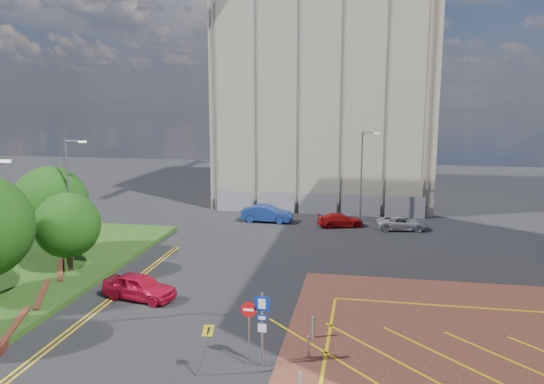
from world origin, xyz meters
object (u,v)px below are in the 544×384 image
(car_blue_back, at_px, (267,214))
(car_silver_back, at_px, (402,223))
(sign_cluster, at_px, (257,322))
(car_red_left, at_px, (139,286))
(lamp_back, at_px, (362,173))
(warning_sign, at_px, (205,344))
(car_red_back, at_px, (340,220))
(lamp_left_far, at_px, (70,195))
(tree_c, at_px, (67,225))
(tree_d, at_px, (51,203))

(car_blue_back, relative_size, car_silver_back, 1.09)
(sign_cluster, bearing_deg, car_red_left, 142.31)
(lamp_back, distance_m, warning_sign, 28.95)
(sign_cluster, relative_size, car_red_back, 0.82)
(lamp_left_far, height_order, sign_cluster, lamp_left_far)
(lamp_back, xyz_separation_m, car_red_left, (-11.67, -20.92, -3.65))
(lamp_back, bearing_deg, car_red_left, -119.16)
(lamp_left_far, bearing_deg, sign_cluster, -36.82)
(tree_c, relative_size, car_blue_back, 1.09)
(lamp_back, height_order, car_red_back, lamp_back)
(tree_c, xyz_separation_m, lamp_left_far, (-0.92, 2.00, 1.47))
(lamp_left_far, xyz_separation_m, sign_cluster, (14.72, -11.02, -2.71))
(tree_d, xyz_separation_m, warning_sign, (14.97, -13.25, -2.44))
(tree_c, distance_m, car_red_back, 22.41)
(car_red_left, distance_m, car_red_back, 21.04)
(tree_d, bearing_deg, car_red_left, -33.61)
(lamp_left_far, relative_size, car_red_back, 2.04)
(warning_sign, bearing_deg, lamp_left_far, 136.46)
(car_blue_back, distance_m, car_silver_back, 11.64)
(car_red_left, bearing_deg, lamp_left_far, 65.83)
(tree_d, distance_m, car_blue_back, 18.35)
(car_red_back, bearing_deg, car_red_left, 133.65)
(lamp_back, relative_size, car_silver_back, 1.94)
(sign_cluster, height_order, car_silver_back, sign_cluster)
(tree_d, relative_size, car_blue_back, 1.35)
(lamp_left_far, distance_m, car_blue_back, 17.96)
(sign_cluster, relative_size, warning_sign, 1.42)
(tree_c, height_order, car_silver_back, tree_c)
(tree_d, height_order, lamp_left_far, lamp_left_far)
(lamp_back, xyz_separation_m, sign_cluster, (-3.78, -27.02, -2.41))
(warning_sign, bearing_deg, car_red_back, 81.42)
(lamp_back, relative_size, car_red_left, 1.93)
(car_red_left, height_order, car_silver_back, car_red_left)
(tree_c, height_order, lamp_left_far, lamp_left_far)
(lamp_back, relative_size, warning_sign, 3.56)
(warning_sign, height_order, car_blue_back, warning_sign)
(tree_d, height_order, car_silver_back, tree_d)
(car_red_left, relative_size, car_red_back, 1.06)
(tree_c, bearing_deg, lamp_left_far, 114.71)
(car_red_left, distance_m, car_blue_back, 19.43)
(lamp_left_far, distance_m, warning_sign, 18.07)
(lamp_back, height_order, sign_cluster, lamp_back)
(sign_cluster, xyz_separation_m, car_silver_back, (7.17, 24.42, -1.38))
(tree_d, height_order, car_red_left, tree_d)
(tree_c, relative_size, sign_cluster, 1.53)
(car_silver_back, bearing_deg, sign_cluster, 156.16)
(car_blue_back, bearing_deg, car_red_back, -93.52)
(car_blue_back, height_order, car_red_back, car_blue_back)
(warning_sign, bearing_deg, car_blue_back, 95.65)
(lamp_back, height_order, warning_sign, lamp_back)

